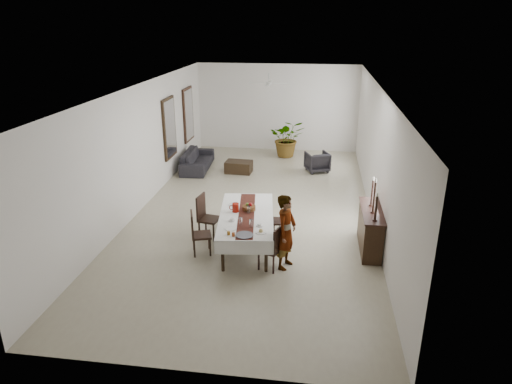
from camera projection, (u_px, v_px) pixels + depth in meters
name	position (u px, v px, depth m)	size (l,w,h in m)	color
floor	(255.00, 209.00, 12.10)	(6.00, 12.00, 0.00)	#B4AB8F
ceiling	(255.00, 87.00, 10.95)	(6.00, 12.00, 0.02)	white
wall_back	(277.00, 108.00, 17.07)	(6.00, 0.02, 3.20)	white
wall_front	(192.00, 276.00, 5.98)	(6.00, 0.02, 3.20)	white
wall_left	(142.00, 147.00, 11.91)	(0.02, 12.00, 3.20)	white
wall_right	(376.00, 156.00, 11.14)	(0.02, 12.00, 3.20)	white
dining_table_top	(246.00, 216.00, 9.95)	(0.98, 2.36, 0.05)	black
table_leg_fl	(223.00, 256.00, 9.05)	(0.07, 0.07, 0.69)	black
table_leg_fr	(266.00, 256.00, 9.03)	(0.07, 0.07, 0.69)	black
table_leg_bl	(231.00, 211.00, 11.14)	(0.07, 0.07, 0.69)	black
table_leg_br	(266.00, 211.00, 11.12)	(0.07, 0.07, 0.69)	black
tablecloth_top	(246.00, 215.00, 9.94)	(1.16, 2.54, 0.01)	white
tablecloth_drape_left	(220.00, 220.00, 10.00)	(0.01, 2.54, 0.29)	silver
tablecloth_drape_right	(273.00, 221.00, 9.98)	(0.01, 2.54, 0.29)	white
tablecloth_drape_near	(244.00, 248.00, 8.81)	(1.16, 0.01, 0.29)	white
tablecloth_drape_far	(248.00, 199.00, 11.17)	(1.16, 0.01, 0.29)	silver
table_runner	(246.00, 214.00, 9.94)	(0.34, 2.46, 0.00)	#582319
red_pitcher	(236.00, 208.00, 10.05)	(0.15, 0.15, 0.20)	maroon
pitcher_handle	(232.00, 208.00, 10.05)	(0.12, 0.12, 0.02)	maroon
wine_glass_near	(251.00, 223.00, 9.31)	(0.07, 0.07, 0.17)	white
wine_glass_mid	(241.00, 221.00, 9.41)	(0.07, 0.07, 0.17)	white
wine_glass_far	(249.00, 210.00, 9.96)	(0.07, 0.07, 0.17)	white
teacup_right	(260.00, 225.00, 9.37)	(0.09, 0.09, 0.06)	white
saucer_right	(260.00, 226.00, 9.38)	(0.15, 0.15, 0.01)	silver
teacup_left	(232.00, 220.00, 9.61)	(0.09, 0.09, 0.06)	silver
saucer_left	(232.00, 221.00, 9.62)	(0.15, 0.15, 0.01)	silver
plate_near_right	(261.00, 232.00, 9.11)	(0.24, 0.24, 0.01)	white
bread_near_right	(261.00, 231.00, 9.10)	(0.09, 0.09, 0.09)	#D4B667
plate_near_left	(231.00, 229.00, 9.25)	(0.24, 0.24, 0.01)	white
plate_far_left	(234.00, 205.00, 10.45)	(0.24, 0.24, 0.01)	white
serving_tray	(244.00, 235.00, 8.97)	(0.35, 0.35, 0.02)	#3D3D42
jam_jar_a	(233.00, 234.00, 8.94)	(0.06, 0.06, 0.07)	#903D15
jam_jar_b	(229.00, 233.00, 9.00)	(0.06, 0.06, 0.07)	#875413
fruit_basket	(249.00, 208.00, 10.15)	(0.29, 0.29, 0.10)	brown
fruit_red	(250.00, 205.00, 10.14)	(0.09, 0.09, 0.09)	maroon
fruit_green	(247.00, 204.00, 10.15)	(0.08, 0.08, 0.08)	#597122
chair_right_near_seat	(270.00, 250.00, 9.13)	(0.40, 0.40, 0.05)	black
chair_right_near_leg_fl	(273.00, 265.00, 9.00)	(0.04, 0.04, 0.39)	black
chair_right_near_leg_fr	(280.00, 258.00, 9.27)	(0.04, 0.04, 0.39)	black
chair_right_near_leg_bl	(259.00, 261.00, 9.14)	(0.04, 0.04, 0.39)	black
chair_right_near_leg_br	(266.00, 254.00, 9.41)	(0.04, 0.04, 0.39)	black
chair_right_near_back	(278.00, 240.00, 8.95)	(0.40, 0.04, 0.50)	black
chair_right_far_seat	(281.00, 221.00, 10.41)	(0.39, 0.39, 0.04)	black
chair_right_far_leg_fl	(288.00, 233.00, 10.33)	(0.04, 0.04, 0.39)	black
chair_right_far_leg_fr	(288.00, 227.00, 10.63)	(0.04, 0.04, 0.39)	black
chair_right_far_leg_bl	(274.00, 233.00, 10.35)	(0.04, 0.04, 0.39)	black
chair_right_far_leg_br	(274.00, 227.00, 10.65)	(0.04, 0.04, 0.39)	black
chair_right_far_back	(289.00, 211.00, 10.31)	(0.39, 0.04, 0.50)	black
chair_left_near_seat	(201.00, 235.00, 9.72)	(0.41, 0.41, 0.05)	black
chair_left_near_leg_fl	(194.00, 242.00, 9.92)	(0.04, 0.04, 0.40)	black
chair_left_near_leg_fr	(194.00, 249.00, 9.62)	(0.04, 0.04, 0.40)	black
chair_left_near_leg_bl	(209.00, 240.00, 9.98)	(0.04, 0.04, 0.40)	black
chair_left_near_leg_br	(210.00, 248.00, 9.67)	(0.04, 0.04, 0.40)	black
chair_left_near_back	(192.00, 224.00, 9.59)	(0.41, 0.04, 0.52)	black
chair_left_far_seat	(209.00, 219.00, 10.41)	(0.43, 0.43, 0.05)	black
chair_left_far_leg_fl	(206.00, 225.00, 10.71)	(0.04, 0.04, 0.43)	black
chair_left_far_leg_fr	(199.00, 231.00, 10.40)	(0.04, 0.04, 0.43)	black
chair_left_far_leg_bl	(220.00, 227.00, 10.60)	(0.04, 0.04, 0.43)	black
chair_left_far_leg_br	(214.00, 233.00, 10.29)	(0.04, 0.04, 0.43)	black
chair_left_far_back	(201.00, 206.00, 10.37)	(0.43, 0.04, 0.55)	black
woman	(286.00, 232.00, 9.06)	(0.57, 0.37, 1.56)	gray
sideboard_body	(370.00, 230.00, 9.89)	(0.40, 1.49, 0.90)	black
sideboard_top	(372.00, 211.00, 9.72)	(0.44, 1.55, 0.03)	black
candlestick_near_base	(375.00, 220.00, 9.20)	(0.10, 0.10, 0.03)	black
candlestick_near_shaft	(376.00, 208.00, 9.11)	(0.05, 0.05, 0.50)	black
candlestick_near_candle	(378.00, 194.00, 9.01)	(0.04, 0.04, 0.08)	beige
candlestick_mid_base	(373.00, 212.00, 9.57)	(0.10, 0.10, 0.03)	black
candlestick_mid_shaft	(374.00, 197.00, 9.45)	(0.05, 0.05, 0.65)	black
candlestick_mid_candle	(376.00, 181.00, 9.32)	(0.04, 0.04, 0.08)	beige
candlestick_far_base	(371.00, 205.00, 9.94)	(0.10, 0.10, 0.03)	black
candlestick_far_shaft	(372.00, 193.00, 9.84)	(0.05, 0.05, 0.55)	black
candlestick_far_candle	(374.00, 179.00, 9.73)	(0.04, 0.04, 0.08)	white
sofa	(197.00, 160.00, 15.26)	(2.07, 0.81, 0.60)	#242226
armchair	(317.00, 162.00, 14.98)	(0.69, 0.71, 0.65)	#28252A
coffee_table	(239.00, 167.00, 14.92)	(0.85, 0.56, 0.38)	black
potted_plant	(287.00, 138.00, 16.50)	(1.23, 1.06, 1.36)	#255421
mirror_frame_near	(169.00, 128.00, 13.94)	(0.06, 1.05, 1.85)	black
mirror_glass_near	(170.00, 128.00, 13.93)	(0.01, 0.90, 1.70)	white
mirror_frame_far	(188.00, 115.00, 15.88)	(0.06, 1.05, 1.85)	black
mirror_glass_far	(189.00, 115.00, 15.87)	(0.01, 0.90, 1.70)	white
fan_rod	(269.00, 76.00, 13.76)	(0.04, 0.04, 0.20)	beige
fan_hub	(269.00, 83.00, 13.83)	(0.16, 0.16, 0.08)	silver
fan_blade_n	(270.00, 82.00, 14.16)	(0.10, 0.55, 0.01)	white
fan_blade_s	(267.00, 85.00, 13.51)	(0.10, 0.55, 0.01)	silver
fan_blade_e	(280.00, 83.00, 13.79)	(0.55, 0.10, 0.01)	white
fan_blade_w	(257.00, 83.00, 13.88)	(0.55, 0.10, 0.01)	white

